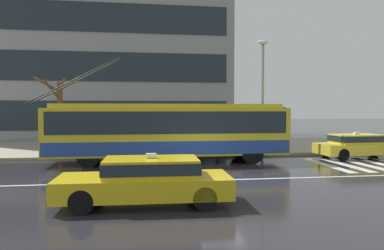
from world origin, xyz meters
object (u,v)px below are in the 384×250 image
at_px(trolleybus, 169,130).
at_px(street_lamp, 263,86).
at_px(pedestrian_at_shelter, 202,135).
at_px(taxi_oncoming_near, 147,179).
at_px(street_tree_bare, 60,110).
at_px(taxi_ahead_of_bus, 358,145).
at_px(pedestrian_approaching_curb, 141,123).
at_px(pedestrian_walking_past, 126,126).
at_px(bus_shelter, 139,119).
at_px(pedestrian_waiting_by_pole, 219,123).

relative_size(trolleybus, street_lamp, 1.94).
bearing_deg(pedestrian_at_shelter, taxi_oncoming_near, -107.18).
height_order(trolleybus, street_tree_bare, trolleybus).
bearing_deg(street_lamp, taxi_ahead_of_bus, -23.14).
xyz_separation_m(pedestrian_approaching_curb, street_tree_bare, (-4.68, 1.01, 0.74)).
bearing_deg(trolleybus, taxi_ahead_of_bus, 0.49).
height_order(taxi_oncoming_near, street_tree_bare, street_tree_bare).
distance_m(taxi_ahead_of_bus, street_tree_bare, 16.74).
xyz_separation_m(taxi_ahead_of_bus, pedestrian_walking_past, (-12.22, 1.85, 0.99)).
height_order(trolleybus, taxi_oncoming_near, trolleybus).
bearing_deg(taxi_oncoming_near, street_lamp, 56.22).
relative_size(taxi_ahead_of_bus, pedestrian_approaching_curb, 2.22).
bearing_deg(taxi_ahead_of_bus, bus_shelter, 164.82).
height_order(taxi_oncoming_near, pedestrian_waiting_by_pole, pedestrian_waiting_by_pole).
xyz_separation_m(bus_shelter, pedestrian_approaching_curb, (0.09, 0.09, -0.26)).
relative_size(pedestrian_at_shelter, pedestrian_waiting_by_pole, 0.79).
xyz_separation_m(bus_shelter, pedestrian_at_shelter, (3.65, -0.03, -0.97)).
relative_size(trolleybus, pedestrian_at_shelter, 7.53).
height_order(pedestrian_at_shelter, pedestrian_walking_past, pedestrian_walking_past).
relative_size(taxi_oncoming_near, street_tree_bare, 1.05).
distance_m(bus_shelter, street_tree_bare, 4.74).
relative_size(pedestrian_at_shelter, street_tree_bare, 0.37).
xyz_separation_m(taxi_oncoming_near, pedestrian_approaching_curb, (-0.13, 11.21, 1.10)).
xyz_separation_m(taxi_ahead_of_bus, pedestrian_at_shelter, (-7.86, 3.09, 0.39)).
distance_m(taxi_oncoming_near, street_tree_bare, 13.26).
relative_size(taxi_ahead_of_bus, pedestrian_at_shelter, 2.80).
bearing_deg(pedestrian_approaching_curb, trolleybus, -67.90).
xyz_separation_m(bus_shelter, street_tree_bare, (-4.59, 1.10, 0.48)).
bearing_deg(street_lamp, pedestrian_approaching_curb, 169.67).
xyz_separation_m(pedestrian_at_shelter, street_tree_bare, (-8.24, 1.13, 1.45)).
relative_size(trolleybus, pedestrian_approaching_curb, 5.97).
bearing_deg(bus_shelter, pedestrian_approaching_curb, 45.19).
bearing_deg(pedestrian_walking_past, taxi_oncoming_near, -84.62).
bearing_deg(trolleybus, street_tree_bare, 144.39).
bearing_deg(bus_shelter, pedestrian_waiting_by_pole, 9.73).
relative_size(pedestrian_at_shelter, pedestrian_walking_past, 0.82).
bearing_deg(pedestrian_approaching_curb, street_tree_bare, 167.82).
bearing_deg(pedestrian_waiting_by_pole, pedestrian_at_shelter, -143.49).
distance_m(pedestrian_approaching_curb, street_tree_bare, 4.84).
xyz_separation_m(taxi_oncoming_near, taxi_ahead_of_bus, (11.29, 8.00, -0.00)).
bearing_deg(pedestrian_at_shelter, street_lamp, -19.05).
xyz_separation_m(taxi_ahead_of_bus, bus_shelter, (-11.51, 3.12, 1.36)).
height_order(taxi_ahead_of_bus, bus_shelter, bus_shelter).
relative_size(taxi_ahead_of_bus, bus_shelter, 1.12).
height_order(pedestrian_walking_past, street_lamp, street_lamp).
xyz_separation_m(trolleybus, taxi_oncoming_near, (-1.21, -7.91, -0.87)).
relative_size(taxi_oncoming_near, pedestrian_approaching_curb, 2.28).
height_order(trolleybus, taxi_ahead_of_bus, trolleybus).
relative_size(pedestrian_walking_past, street_tree_bare, 0.45).
height_order(taxi_ahead_of_bus, pedestrian_at_shelter, pedestrian_at_shelter).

